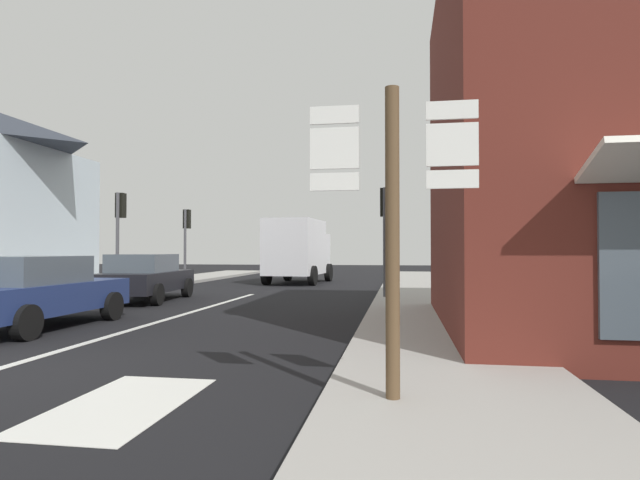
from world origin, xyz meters
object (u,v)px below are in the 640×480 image
object	(u,v)px
delivery_truck	(298,249)
traffic_light_far_left	(186,229)
traffic_light_near_right	(385,217)
traffic_light_near_left	(120,219)
sedan_near	(33,291)
sedan_far	(145,277)
route_sign_post	(392,217)

from	to	relation	value
delivery_truck	traffic_light_far_left	distance (m)	5.42
traffic_light_near_right	traffic_light_near_left	bearing A→B (deg)	174.51
delivery_truck	traffic_light_near_right	size ratio (longest dim) A/B	1.44
delivery_truck	traffic_light_near_left	bearing A→B (deg)	-125.90
traffic_light_near_right	traffic_light_far_left	xyz separation A→B (m)	(-9.62, 6.78, -0.02)
sedan_near	traffic_light_far_left	bearing A→B (deg)	101.28
sedan_far	route_sign_post	bearing A→B (deg)	-51.65
route_sign_post	sedan_far	bearing A→B (deg)	128.35
traffic_light_near_left	traffic_light_near_right	distance (m)	9.66
sedan_far	route_sign_post	world-z (taller)	route_sign_post
sedan_far	delivery_truck	world-z (taller)	delivery_truck
sedan_far	traffic_light_near_left	distance (m)	3.68
route_sign_post	traffic_light_near_left	distance (m)	15.77
delivery_truck	traffic_light_far_left	world-z (taller)	traffic_light_far_left
route_sign_post	traffic_light_near_right	xyz separation A→B (m)	(-0.42, 11.21, 0.73)
sedan_far	traffic_light_near_right	bearing A→B (deg)	9.85
sedan_near	route_sign_post	distance (m)	8.53
sedan_near	route_sign_post	size ratio (longest dim) A/B	1.31
sedan_far	route_sign_post	xyz separation A→B (m)	(7.85, -9.92, 1.15)
sedan_near	traffic_light_near_right	bearing A→B (deg)	45.25
route_sign_post	traffic_light_near_right	world-z (taller)	traffic_light_near_right
traffic_light_near_right	route_sign_post	bearing A→B (deg)	-87.87
delivery_truck	traffic_light_far_left	xyz separation A→B (m)	(-5.17, -1.29, 0.97)
delivery_truck	route_sign_post	distance (m)	19.89
route_sign_post	traffic_light_near_right	distance (m)	11.25
delivery_truck	traffic_light_near_right	world-z (taller)	traffic_light_near_right
sedan_far	traffic_light_near_left	bearing A→B (deg)	134.61
route_sign_post	delivery_truck	bearing A→B (deg)	104.14
traffic_light_far_left	sedan_near	bearing A→B (deg)	-78.72
delivery_truck	sedan_far	bearing A→B (deg)	-107.71
sedan_far	delivery_truck	distance (m)	9.87
route_sign_post	sedan_near	bearing A→B (deg)	149.65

